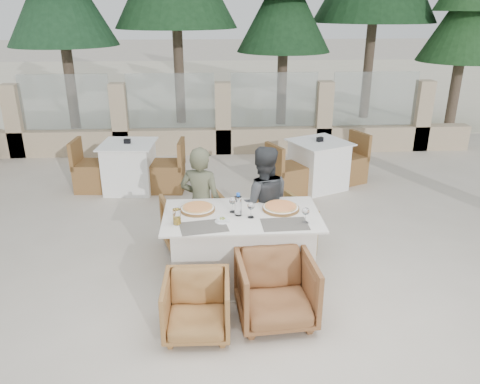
{
  "coord_description": "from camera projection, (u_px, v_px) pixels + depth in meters",
  "views": [
    {
      "loc": [
        -0.21,
        -4.28,
        2.75
      ],
      "look_at": [
        0.07,
        0.36,
        0.9
      ],
      "focal_mm": 35.0,
      "sensor_mm": 36.0,
      "label": 1
    }
  ],
  "objects": [
    {
      "name": "beer_glass_right",
      "position": [
        255.0,
        195.0,
        5.05
      ],
      "size": [
        0.1,
        0.1,
        0.15
      ],
      "primitive_type": "cylinder",
      "rotation": [
        0.0,
        0.0,
        0.33
      ],
      "color": "orange",
      "rests_on": "dining_table"
    },
    {
      "name": "armchair_near_left",
      "position": [
        197.0,
        306.0,
        4.14
      ],
      "size": [
        0.6,
        0.61,
        0.55
      ],
      "primitive_type": "imported",
      "rotation": [
        0.0,
        0.0,
        -0.03
      ],
      "color": "#9A6938",
      "rests_on": "ground"
    },
    {
      "name": "placemat_near_right",
      "position": [
        285.0,
        224.0,
        4.55
      ],
      "size": [
        0.46,
        0.32,
        0.0
      ],
      "primitive_type": "cube",
      "rotation": [
        0.0,
        0.0,
        0.04
      ],
      "color": "#5B554E",
      "rests_on": "dining_table"
    },
    {
      "name": "pine_centre",
      "position": [
        284.0,
        18.0,
        10.83
      ],
      "size": [
        2.2,
        2.2,
        5.0
      ],
      "primitive_type": "cone",
      "color": "#1B3F1F",
      "rests_on": "ground"
    },
    {
      "name": "perimeter_wall_far",
      "position": [
        223.0,
        113.0,
        9.15
      ],
      "size": [
        10.0,
        0.34,
        1.6
      ],
      "primitive_type": null,
      "color": "tan",
      "rests_on": "ground"
    },
    {
      "name": "wine_glass_corner",
      "position": [
        305.0,
        214.0,
        4.55
      ],
      "size": [
        0.08,
        0.08,
        0.18
      ],
      "primitive_type": null,
      "rotation": [
        0.0,
        0.0,
        0.11
      ],
      "color": "white",
      "rests_on": "dining_table"
    },
    {
      "name": "olive_dish",
      "position": [
        222.0,
        220.0,
        4.6
      ],
      "size": [
        0.12,
        0.12,
        0.04
      ],
      "primitive_type": null,
      "rotation": [
        0.0,
        0.0,
        0.11
      ],
      "color": "silver",
      "rests_on": "dining_table"
    },
    {
      "name": "bg_table_a",
      "position": [
        130.0,
        167.0,
        7.39
      ],
      "size": [
        1.7,
        0.94,
        0.77
      ],
      "primitive_type": null,
      "rotation": [
        0.0,
        0.0,
        -0.07
      ],
      "color": "white",
      "rests_on": "ground"
    },
    {
      "name": "armchair_near_right",
      "position": [
        276.0,
        289.0,
        4.3
      ],
      "size": [
        0.75,
        0.76,
        0.65
      ],
      "primitive_type": "imported",
      "rotation": [
        0.0,
        0.0,
        0.08
      ],
      "color": "brown",
      "rests_on": "ground"
    },
    {
      "name": "bg_table_b",
      "position": [
        318.0,
        165.0,
        7.49
      ],
      "size": [
        1.83,
        1.43,
        0.77
      ],
      "primitive_type": null,
      "rotation": [
        0.0,
        0.0,
        0.43
      ],
      "color": "white",
      "rests_on": "ground"
    },
    {
      "name": "wine_glass_centre",
      "position": [
        233.0,
        204.0,
        4.79
      ],
      "size": [
        0.09,
        0.09,
        0.18
      ],
      "primitive_type": null,
      "rotation": [
        0.0,
        0.0,
        -0.24
      ],
      "color": "white",
      "rests_on": "dining_table"
    },
    {
      "name": "beer_glass_left",
      "position": [
        177.0,
        217.0,
        4.53
      ],
      "size": [
        0.1,
        0.1,
        0.16
      ],
      "primitive_type": "cylinder",
      "rotation": [
        0.0,
        0.0,
        -0.3
      ],
      "color": "gold",
      "rests_on": "dining_table"
    },
    {
      "name": "pine_far_left",
      "position": [
        60.0,
        6.0,
        10.28
      ],
      "size": [
        2.42,
        2.42,
        5.5
      ],
      "primitive_type": "cone",
      "color": "#1E4626",
      "rests_on": "ground"
    },
    {
      "name": "armchair_far_left",
      "position": [
        196.0,
        224.0,
        5.57
      ],
      "size": [
        0.9,
        0.92,
        0.67
      ],
      "primitive_type": "imported",
      "rotation": [
        0.0,
        0.0,
        3.45
      ],
      "color": "olive",
      "rests_on": "ground"
    },
    {
      "name": "diner_left",
      "position": [
        201.0,
        204.0,
        5.27
      ],
      "size": [
        0.57,
        0.47,
        1.34
      ],
      "primitive_type": "imported",
      "rotation": [
        0.0,
        0.0,
        2.79
      ],
      "color": "#51533D",
      "rests_on": "ground"
    },
    {
      "name": "water_bottle",
      "position": [
        238.0,
        204.0,
        4.71
      ],
      "size": [
        0.09,
        0.09,
        0.24
      ],
      "primitive_type": "cylinder",
      "rotation": [
        0.0,
        0.0,
        -0.36
      ],
      "color": "#AFCDE6",
      "rests_on": "dining_table"
    },
    {
      "name": "pine_far_right",
      "position": [
        465.0,
        30.0,
        10.5
      ],
      "size": [
        1.98,
        1.98,
        4.5
      ],
      "primitive_type": "cone",
      "color": "#214A21",
      "rests_on": "ground"
    },
    {
      "name": "pizza_right",
      "position": [
        281.0,
        207.0,
        4.87
      ],
      "size": [
        0.49,
        0.49,
        0.05
      ],
      "primitive_type": "cylinder",
      "rotation": [
        0.0,
        0.0,
        -0.34
      ],
      "color": "#EF4E20",
      "rests_on": "dining_table"
    },
    {
      "name": "diner_right",
      "position": [
        262.0,
        204.0,
        5.26
      ],
      "size": [
        0.66,
        0.52,
        1.35
      ],
      "primitive_type": "imported",
      "rotation": [
        0.0,
        0.0,
        3.15
      ],
      "color": "#35373A",
      "rests_on": "ground"
    },
    {
      "name": "sand_patch",
      "position": [
        217.0,
        83.0,
        17.98
      ],
      "size": [
        30.0,
        16.0,
        0.01
      ],
      "primitive_type": "cube",
      "color": "beige",
      "rests_on": "ground"
    },
    {
      "name": "dining_table",
      "position": [
        242.0,
        248.0,
        4.91
      ],
      "size": [
        1.6,
        0.9,
        0.77
      ],
      "primitive_type": null,
      "color": "silver",
      "rests_on": "ground"
    },
    {
      "name": "pizza_left",
      "position": [
        198.0,
        209.0,
        4.85
      ],
      "size": [
        0.38,
        0.38,
        0.05
      ],
      "primitive_type": "cylinder",
      "rotation": [
        0.0,
        0.0,
        0.06
      ],
      "color": "#CF4C1C",
      "rests_on": "dining_table"
    },
    {
      "name": "wine_glass_near",
      "position": [
        251.0,
        209.0,
        4.67
      ],
      "size": [
        0.09,
        0.09,
        0.18
      ],
      "primitive_type": null,
      "rotation": [
        0.0,
        0.0,
        0.21
      ],
      "color": "white",
      "rests_on": "dining_table"
    },
    {
      "name": "ground",
      "position": [
        235.0,
        283.0,
        4.99
      ],
      "size": [
        80.0,
        80.0,
        0.0
      ],
      "primitive_type": "plane",
      "color": "beige",
      "rests_on": "ground"
    },
    {
      "name": "armchair_far_right",
      "position": [
        275.0,
        229.0,
        5.44
      ],
      "size": [
        0.94,
        0.95,
        0.67
      ],
      "primitive_type": "imported",
      "rotation": [
        0.0,
        0.0,
        3.51
      ],
      "color": "olive",
      "rests_on": "ground"
    },
    {
      "name": "placemat_near_left",
      "position": [
        204.0,
        227.0,
        4.5
      ],
      "size": [
        0.5,
        0.37,
        0.0
      ],
      "primitive_type": "cube",
      "rotation": [
        0.0,
        0.0,
        0.17
      ],
      "color": "#5A554D",
      "rests_on": "dining_table"
    }
  ]
}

